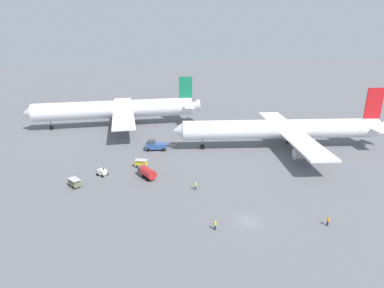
{
  "coord_description": "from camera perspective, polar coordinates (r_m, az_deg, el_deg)",
  "views": [
    {
      "loc": [
        -17.75,
        -43.11,
        29.08
      ],
      "look_at": [
        -3.81,
        28.43,
        4.0
      ],
      "focal_mm": 30.18,
      "sensor_mm": 36.0,
      "label": 1
    }
  ],
  "objects": [
    {
      "name": "ground_plane",
      "position": [
        54.95,
        9.88,
        -13.28
      ],
      "size": [
        600.0,
        600.0,
        0.0
      ],
      "primitive_type": "plane",
      "color": "slate"
    },
    {
      "name": "airliner_at_gate_left",
      "position": [
        108.15,
        -13.2,
        5.97
      ],
      "size": [
        55.79,
        44.6,
        15.57
      ],
      "color": "silver",
      "rests_on": "ground"
    },
    {
      "name": "airliner_being_pushed",
      "position": [
        88.29,
        15.78,
        2.5
      ],
      "size": [
        57.22,
        42.97,
        15.86
      ],
      "color": "white",
      "rests_on": "ground"
    },
    {
      "name": "pushback_tug",
      "position": [
        85.02,
        -6.46,
        -0.23
      ],
      "size": [
        8.73,
        3.51,
        2.98
      ],
      "color": "#2D4C8C",
      "rests_on": "ground"
    },
    {
      "name": "gse_gpu_cart_small",
      "position": [
        72.24,
        -15.6,
        -4.81
      ],
      "size": [
        2.62,
        2.61,
        1.9
      ],
      "color": "silver",
      "rests_on": "ground"
    },
    {
      "name": "gse_fuel_bowser_stubby",
      "position": [
        69.01,
        -8.03,
        -4.92
      ],
      "size": [
        3.9,
        5.22,
        2.4
      ],
      "color": "red",
      "rests_on": "ground"
    },
    {
      "name": "gse_baggage_cart_trailing",
      "position": [
        74.89,
        -8.96,
        -3.39
      ],
      "size": [
        3.13,
        2.52,
        1.71
      ],
      "color": "gold",
      "rests_on": "ground"
    },
    {
      "name": "gse_baggage_cart_near_cluster",
      "position": [
        68.78,
        -20.03,
        -6.47
      ],
      "size": [
        2.86,
        3.14,
        1.71
      ],
      "color": "#666B4C",
      "rests_on": "ground"
    },
    {
      "name": "ground_crew_marshaller_foreground",
      "position": [
        51.81,
        4.12,
        -14.11
      ],
      "size": [
        0.49,
        0.36,
        1.6
      ],
      "color": "black",
      "rests_on": "ground"
    },
    {
      "name": "ground_crew_wing_walker_right",
      "position": [
        63.46,
        0.62,
        -7.39
      ],
      "size": [
        0.5,
        0.36,
        1.7
      ],
      "color": "#2D3351",
      "rests_on": "ground"
    },
    {
      "name": "ground_crew_ramp_agent_by_cones",
      "position": [
        56.91,
        22.9,
        -12.42
      ],
      "size": [
        0.47,
        0.36,
        1.62
      ],
      "color": "black",
      "rests_on": "ground"
    },
    {
      "name": "traffic_cone_wingtip_port",
      "position": [
        80.24,
        -6.38,
        -2.17
      ],
      "size": [
        0.44,
        0.44,
        0.6
      ],
      "color": "orange",
      "rests_on": "ground"
    }
  ]
}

